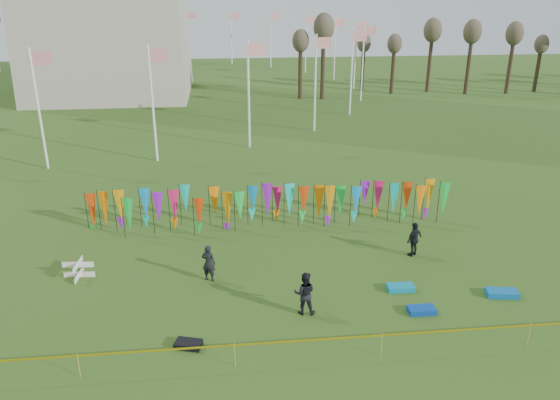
{
  "coord_description": "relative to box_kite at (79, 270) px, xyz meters",
  "views": [
    {
      "loc": [
        -2.15,
        -16.96,
        11.57
      ],
      "look_at": [
        0.39,
        6.0,
        2.51
      ],
      "focal_mm": 35.0,
      "sensor_mm": 36.0,
      "label": 1
    }
  ],
  "objects": [
    {
      "name": "kite_bag_teal",
      "position": [
        17.18,
        -3.39,
        -0.26
      ],
      "size": [
        1.31,
        0.78,
        0.24
      ],
      "primitive_type": "cube",
      "rotation": [
        0.0,
        0.0,
        -0.16
      ],
      "color": "#0C64AF",
      "rests_on": "ground"
    },
    {
      "name": "tree_line",
      "position": [
        40.4,
        39.7,
        5.79
      ],
      "size": [
        53.92,
        1.92,
        7.84
      ],
      "color": "#3C2A1E",
      "rests_on": "ground"
    },
    {
      "name": "box_kite",
      "position": [
        0.0,
        0.0,
        0.0
      ],
      "size": [
        0.68,
        0.68,
        0.75
      ],
      "rotation": [
        0.0,
        0.0,
        -0.08
      ],
      "color": "red",
      "rests_on": "ground"
    },
    {
      "name": "ground",
      "position": [
        8.4,
        -4.3,
        -0.38
      ],
      "size": [
        160.0,
        160.0,
        0.0
      ],
      "primitive_type": "plane",
      "color": "#2C4D15",
      "rests_on": "ground"
    },
    {
      "name": "kite_bag_turquoise",
      "position": [
        13.29,
        -2.51,
        -0.27
      ],
      "size": [
        1.1,
        0.56,
        0.22
      ],
      "primitive_type": "cube",
      "rotation": [
        0.0,
        0.0,
        -0.01
      ],
      "color": "#0B88B0",
      "rests_on": "ground"
    },
    {
      "name": "person_mid",
      "position": [
        9.12,
        -3.73,
        0.48
      ],
      "size": [
        0.9,
        0.64,
        1.71
      ],
      "primitive_type": "imported",
      "rotation": [
        0.0,
        0.0,
        2.98
      ],
      "color": "black",
      "rests_on": "ground"
    },
    {
      "name": "person_left",
      "position": [
        5.51,
        -0.83,
        0.43
      ],
      "size": [
        0.71,
        0.62,
        1.61
      ],
      "primitive_type": "imported",
      "rotation": [
        0.0,
        0.0,
        2.77
      ],
      "color": "black",
      "rests_on": "ground"
    },
    {
      "name": "flagpole_ring",
      "position": [
        -5.6,
        43.7,
        3.62
      ],
      "size": [
        57.4,
        56.16,
        8.0
      ],
      "color": "white",
      "rests_on": "ground"
    },
    {
      "name": "kite_bag_blue",
      "position": [
        13.56,
        -4.21,
        -0.27
      ],
      "size": [
        1.03,
        0.54,
        0.22
      ],
      "primitive_type": "cube",
      "rotation": [
        0.0,
        0.0,
        0.0
      ],
      "color": "#0A3EA4",
      "rests_on": "ground"
    },
    {
      "name": "caution_tape_near",
      "position": [
        8.18,
        -6.58,
        0.4
      ],
      "size": [
        26.0,
        0.02,
        0.9
      ],
      "color": "yellow",
      "rests_on": "ground"
    },
    {
      "name": "kite_bag_black",
      "position": [
        4.83,
        -5.38,
        -0.27
      ],
      "size": [
        1.02,
        0.77,
        0.21
      ],
      "primitive_type": "cube",
      "rotation": [
        0.0,
        0.0,
        -0.29
      ],
      "color": "black",
      "rests_on": "ground"
    },
    {
      "name": "person_right",
      "position": [
        14.82,
        0.43,
        0.44
      ],
      "size": [
        1.11,
        0.99,
        1.64
      ],
      "primitive_type": "imported",
      "rotation": [
        0.0,
        0.0,
        3.73
      ],
      "color": "black",
      "rests_on": "ground"
    },
    {
      "name": "banner_row",
      "position": [
        8.68,
        4.38,
        0.88
      ],
      "size": [
        18.64,
        0.64,
        2.14
      ],
      "color": "black",
      "rests_on": "ground"
    }
  ]
}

